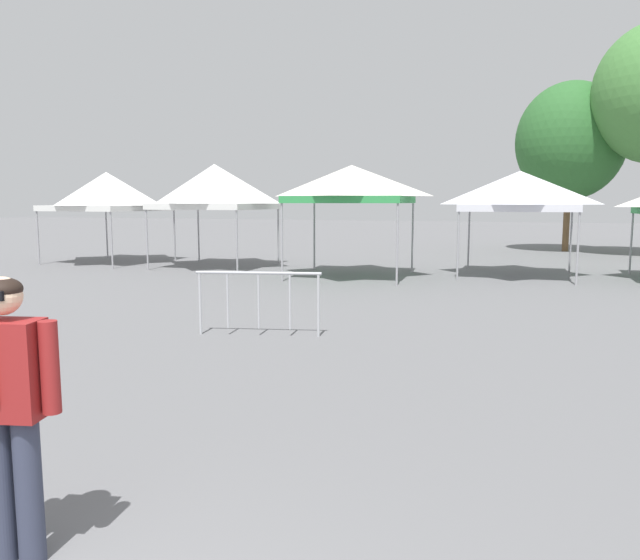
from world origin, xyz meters
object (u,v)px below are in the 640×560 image
object	(u,v)px
canopy_tent_center	(215,187)
canopy_tent_behind_center	(352,184)
tree_behind_tents_center	(571,141)
crowd_barrier_near_person	(258,291)
canopy_tent_behind_right	(520,191)
traffic_cone_lot_center	(20,338)
canopy_tent_far_right	(107,192)
person_foreground	(9,400)

from	to	relation	value
canopy_tent_center	canopy_tent_behind_center	xyz separation A→B (m)	(5.16, -1.02, 0.01)
tree_behind_tents_center	crowd_barrier_near_person	distance (m)	21.65
canopy_tent_behind_right	traffic_cone_lot_center	bearing A→B (deg)	-117.21
canopy_tent_far_right	crowd_barrier_near_person	world-z (taller)	canopy_tent_far_right
tree_behind_tents_center	crowd_barrier_near_person	bearing A→B (deg)	-104.55
canopy_tent_far_right	person_foreground	xyz separation A→B (m)	(12.09, -15.71, -1.56)
canopy_tent_behind_right	traffic_cone_lot_center	world-z (taller)	canopy_tent_behind_right
canopy_tent_center	canopy_tent_behind_right	bearing A→B (deg)	4.67
person_foreground	tree_behind_tents_center	distance (m)	27.45
canopy_tent_far_right	traffic_cone_lot_center	size ratio (longest dim) A/B	7.86
canopy_tent_far_right	canopy_tent_center	world-z (taller)	canopy_tent_center
canopy_tent_far_right	person_foreground	world-z (taller)	canopy_tent_far_right
canopy_tent_behind_right	tree_behind_tents_center	distance (m)	10.86
canopy_tent_behind_right	crowd_barrier_near_person	xyz separation A→B (m)	(-3.67, -10.10, -1.78)
canopy_tent_behind_right	person_foreground	distance (m)	16.64
canopy_tent_center	crowd_barrier_near_person	world-z (taller)	canopy_tent_center
canopy_tent_behind_center	tree_behind_tents_center	size ratio (longest dim) A/B	0.49
person_foreground	canopy_tent_behind_right	bearing A→B (deg)	82.17
canopy_tent_behind_center	canopy_tent_behind_right	world-z (taller)	canopy_tent_behind_center
canopy_tent_far_right	person_foreground	size ratio (longest dim) A/B	2.11
canopy_tent_far_right	canopy_tent_behind_center	size ratio (longest dim) A/B	1.03
canopy_tent_far_right	canopy_tent_behind_center	xyz separation A→B (m)	(9.71, -1.11, 0.14)
canopy_tent_behind_center	person_foreground	distance (m)	14.89
canopy_tent_behind_right	tree_behind_tents_center	world-z (taller)	tree_behind_tents_center
canopy_tent_far_right	traffic_cone_lot_center	bearing A→B (deg)	-55.87
canopy_tent_behind_center	crowd_barrier_near_person	world-z (taller)	canopy_tent_behind_center
canopy_tent_far_right	crowd_barrier_near_person	xyz separation A→B (m)	(10.67, -9.39, -1.84)
canopy_tent_behind_right	person_foreground	world-z (taller)	canopy_tent_behind_right
canopy_tent_behind_center	crowd_barrier_near_person	bearing A→B (deg)	-83.34
canopy_tent_far_right	canopy_tent_center	distance (m)	4.55
tree_behind_tents_center	crowd_barrier_near_person	xyz separation A→B (m)	(-5.34, -20.57, -4.13)
tree_behind_tents_center	traffic_cone_lot_center	size ratio (longest dim) A/B	15.62
canopy_tent_center	person_foreground	xyz separation A→B (m)	(7.55, -15.62, -1.69)
crowd_barrier_near_person	traffic_cone_lot_center	size ratio (longest dim) A/B	4.27
canopy_tent_behind_center	traffic_cone_lot_center	bearing A→B (deg)	-99.40
canopy_tent_behind_right	traffic_cone_lot_center	distance (m)	14.18
traffic_cone_lot_center	canopy_tent_center	bearing A→B (deg)	106.31
canopy_tent_center	traffic_cone_lot_center	distance (m)	12.38
person_foreground	traffic_cone_lot_center	xyz separation A→B (m)	(-4.14, 3.98, -0.79)
canopy_tent_far_right	canopy_tent_behind_center	distance (m)	9.77
canopy_tent_far_right	canopy_tent_behind_right	xyz separation A→B (m)	(14.35, 0.71, -0.06)
canopy_tent_center	crowd_barrier_near_person	size ratio (longest dim) A/B	1.70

